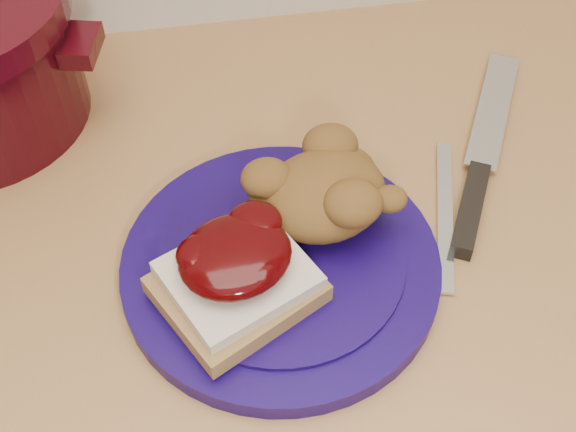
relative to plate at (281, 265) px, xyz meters
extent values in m
cube|color=beige|center=(0.00, 0.08, -0.48)|extent=(4.00, 0.60, 0.86)
cylinder|color=#120445|center=(0.00, 0.00, 0.00)|extent=(0.36, 0.36, 0.02)
cube|color=olive|center=(-0.04, -0.03, 0.02)|extent=(0.15, 0.14, 0.02)
cube|color=beige|center=(-0.04, -0.03, 0.04)|extent=(0.14, 0.13, 0.01)
ellipsoid|color=black|center=(-0.04, -0.03, 0.06)|extent=(0.12, 0.11, 0.03)
ellipsoid|color=brown|center=(0.05, 0.04, 0.04)|extent=(0.14, 0.13, 0.06)
cube|color=black|center=(0.18, 0.03, 0.00)|extent=(0.07, 0.11, 0.02)
cube|color=silver|center=(0.25, 0.16, 0.00)|extent=(0.12, 0.17, 0.00)
cube|color=silver|center=(0.16, 0.04, -0.01)|extent=(0.07, 0.18, 0.00)
cube|color=black|center=(-0.15, 0.23, 0.09)|extent=(0.04, 0.06, 0.02)
camera|label=1|loc=(-0.06, -0.36, 0.51)|focal=45.00mm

